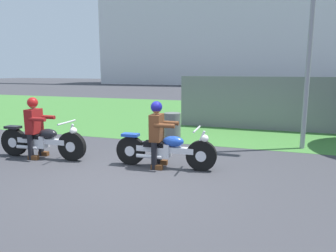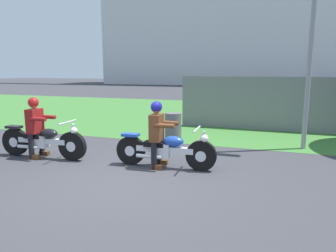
{
  "view_description": "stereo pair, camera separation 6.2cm",
  "coord_description": "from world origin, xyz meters",
  "px_view_note": "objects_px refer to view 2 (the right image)",
  "views": [
    {
      "loc": [
        2.52,
        -5.06,
        2.02
      ],
      "look_at": [
        0.43,
        1.12,
        0.85
      ],
      "focal_mm": 33.52,
      "sensor_mm": 36.0,
      "label": 1
    },
    {
      "loc": [
        2.58,
        -5.04,
        2.02
      ],
      "look_at": [
        0.43,
        1.12,
        0.85
      ],
      "focal_mm": 33.52,
      "sensor_mm": 36.0,
      "label": 2
    }
  ],
  "objects_px": {
    "motorcycle_follow": "(43,141)",
    "motorcycle_lead": "(165,150)",
    "trash_can": "(173,127)",
    "rider_follow": "(36,123)",
    "rider_lead": "(157,129)"
  },
  "relations": [
    {
      "from": "motorcycle_follow",
      "to": "motorcycle_lead",
      "type": "bearing_deg",
      "value": 1.74
    },
    {
      "from": "motorcycle_follow",
      "to": "trash_can",
      "type": "distance_m",
      "value": 3.5
    },
    {
      "from": "motorcycle_lead",
      "to": "trash_can",
      "type": "relative_size",
      "value": 2.64
    },
    {
      "from": "motorcycle_lead",
      "to": "rider_follow",
      "type": "distance_m",
      "value": 3.13
    },
    {
      "from": "motorcycle_lead",
      "to": "trash_can",
      "type": "distance_m",
      "value": 2.48
    },
    {
      "from": "rider_lead",
      "to": "trash_can",
      "type": "distance_m",
      "value": 2.48
    },
    {
      "from": "motorcycle_lead",
      "to": "rider_lead",
      "type": "height_order",
      "value": "rider_lead"
    },
    {
      "from": "motorcycle_follow",
      "to": "rider_follow",
      "type": "distance_m",
      "value": 0.46
    },
    {
      "from": "rider_lead",
      "to": "motorcycle_follow",
      "type": "height_order",
      "value": "rider_lead"
    },
    {
      "from": "trash_can",
      "to": "motorcycle_lead",
      "type": "bearing_deg",
      "value": -75.55
    },
    {
      "from": "motorcycle_lead",
      "to": "rider_follow",
      "type": "height_order",
      "value": "rider_follow"
    },
    {
      "from": "rider_follow",
      "to": "trash_can",
      "type": "height_order",
      "value": "rider_follow"
    },
    {
      "from": "motorcycle_lead",
      "to": "rider_lead",
      "type": "distance_m",
      "value": 0.46
    },
    {
      "from": "motorcycle_lead",
      "to": "rider_follow",
      "type": "bearing_deg",
      "value": -178.4
    },
    {
      "from": "rider_follow",
      "to": "rider_lead",
      "type": "bearing_deg",
      "value": 1.74
    }
  ]
}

